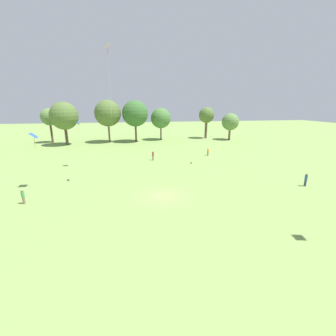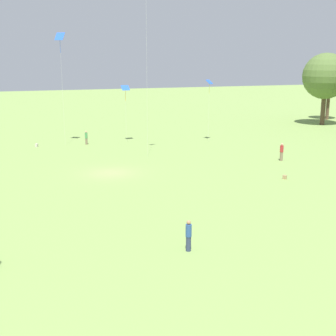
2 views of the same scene
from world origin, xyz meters
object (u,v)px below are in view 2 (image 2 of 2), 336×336
at_px(person_3, 86,138).
at_px(person_5, 189,236).
at_px(kite_2, 60,40).
at_px(kite_0, 125,89).
at_px(person_1, 282,152).
at_px(kite_4, 146,2).
at_px(picnic_bag_1, 37,145).
at_px(kite_1, 209,84).
at_px(picnic_bag_0, 285,177).

relative_size(person_3, person_5, 0.95).
bearing_deg(kite_2, kite_0, 78.02).
bearing_deg(kite_0, person_1, -9.66).
bearing_deg(kite_4, kite_2, -28.54).
distance_m(person_1, picnic_bag_1, 29.40).
distance_m(person_5, picnic_bag_1, 36.28).
relative_size(person_1, picnic_bag_1, 4.10).
distance_m(person_5, kite_0, 36.24).
bearing_deg(kite_1, kite_0, 172.75).
distance_m(person_1, kite_4, 21.11).
relative_size(person_1, kite_4, 0.11).
height_order(person_1, kite_4, kite_4).
relative_size(person_5, kite_4, 0.10).
height_order(kite_4, picnic_bag_1, kite_4).
xyz_separation_m(kite_1, kite_4, (6.46, -10.32, 8.86)).
height_order(kite_1, picnic_bag_0, kite_1).
height_order(kite_0, picnic_bag_0, kite_0).
xyz_separation_m(person_5, kite_4, (-25.53, 5.54, 15.37)).
relative_size(person_3, kite_2, 0.13).
bearing_deg(person_1, picnic_bag_0, -114.85).
height_order(person_3, kite_4, kite_4).
height_order(person_5, kite_2, kite_2).
bearing_deg(person_1, picnic_bag_1, 150.65).
height_order(person_5, picnic_bag_1, person_5).
height_order(person_1, kite_1, kite_1).
bearing_deg(kite_4, picnic_bag_1, -17.67).
relative_size(person_3, kite_4, 0.10).
xyz_separation_m(person_5, kite_1, (-31.98, 15.85, 6.51)).
bearing_deg(kite_4, person_3, -37.89).
bearing_deg(kite_4, person_5, 102.94).
relative_size(kite_0, picnic_bag_1, 15.90).
bearing_deg(person_5, picnic_bag_0, -113.21).
bearing_deg(person_5, kite_2, -59.90).
distance_m(kite_0, kite_4, 13.62).
xyz_separation_m(person_1, kite_0, (-16.46, -12.71, 5.86)).
relative_size(kite_1, picnic_bag_0, 19.38).
distance_m(person_1, kite_0, 21.60).
distance_m(picnic_bag_0, picnic_bag_1, 31.04).
relative_size(person_1, picnic_bag_0, 4.57).
distance_m(person_5, picnic_bag_0, 18.74).
bearing_deg(person_1, kite_1, 106.93).
relative_size(person_3, picnic_bag_1, 3.79).
relative_size(kite_0, kite_1, 0.91).
height_order(kite_1, kite_4, kite_4).
xyz_separation_m(kite_0, picnic_bag_1, (-0.54, -11.27, -6.62)).
bearing_deg(person_3, person_1, 64.30).
relative_size(kite_2, picnic_bag_0, 33.09).
distance_m(kite_0, picnic_bag_1, 13.08).
distance_m(person_3, person_5, 35.44).
relative_size(kite_1, kite_4, 0.45).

